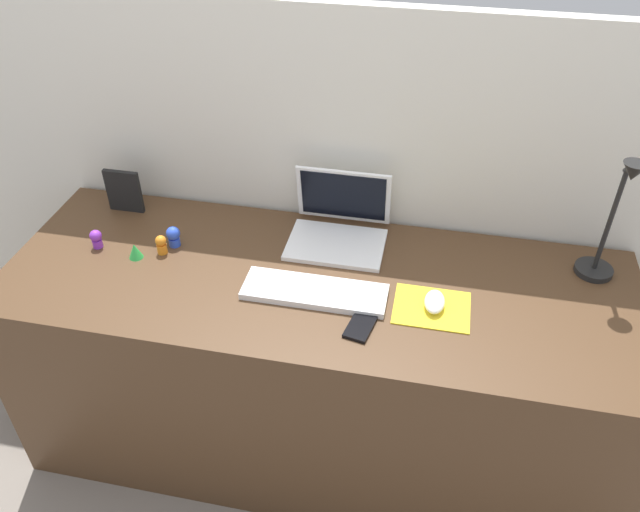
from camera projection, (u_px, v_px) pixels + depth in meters
The scene contains 15 objects.
ground_plane at pixel (317, 436), 2.30m from camera, with size 6.00×6.00×0.00m, color slate.
back_wall at pixel (339, 218), 2.16m from camera, with size 3.07×0.05×1.42m, color silver.
desk at pixel (317, 366), 2.07m from camera, with size 1.87×0.67×0.74m, color #4C331E.
laptop at pixel (339, 223), 1.99m from camera, with size 0.30×0.25×0.21m.
keyboard at pixel (315, 292), 1.79m from camera, with size 0.41×0.13×0.02m, color white.
mousepad at pixel (432, 308), 1.75m from camera, with size 0.21×0.17×0.00m, color yellow.
mouse at pixel (435, 302), 1.74m from camera, with size 0.06×0.10×0.03m, color white.
cell_phone at pixel (362, 324), 1.69m from camera, with size 0.06×0.13×0.01m, color black.
desk_lamp at pixel (612, 224), 1.74m from camera, with size 0.11×0.14×0.40m.
picture_frame at pixel (124, 191), 2.10m from camera, with size 0.12×0.02×0.15m, color black.
toy_figurine_purple at pixel (96, 238), 1.96m from camera, with size 0.04×0.04×0.06m.
toy_figurine_blue at pixel (173, 236), 1.96m from camera, with size 0.04×0.04×0.07m.
toy_figurine_orange at pixel (161, 244), 1.93m from camera, with size 0.03×0.03×0.06m.
toy_figurine_teal at pixel (160, 239), 1.98m from camera, with size 0.03×0.03×0.04m, color teal.
toy_figurine_green at pixel (135, 251), 1.92m from camera, with size 0.04×0.04×0.05m, color green.
Camera 1 is at (0.30, -1.39, 1.92)m, focal length 35.46 mm.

